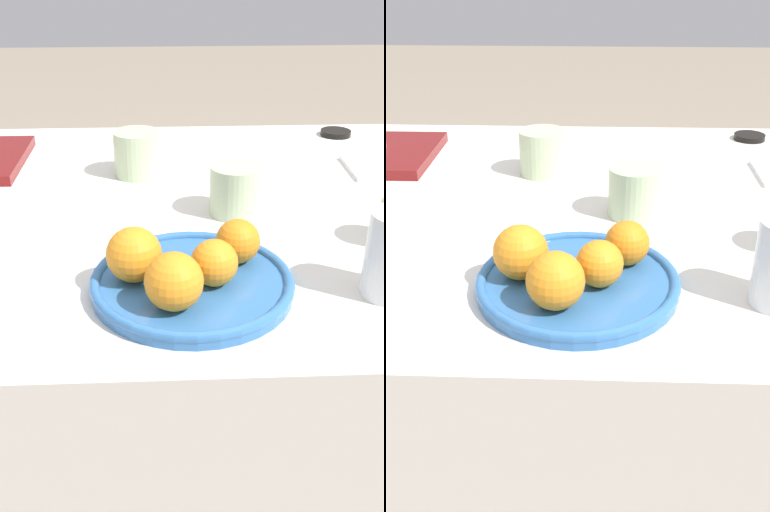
% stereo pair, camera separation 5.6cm
% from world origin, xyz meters
% --- Properties ---
extents(ground_plane, '(12.00, 12.00, 0.00)m').
position_xyz_m(ground_plane, '(0.00, 0.00, 0.00)').
color(ground_plane, gray).
extents(table, '(1.38, 0.91, 0.72)m').
position_xyz_m(table, '(0.00, 0.00, 0.36)').
color(table, silver).
rests_on(table, ground_plane).
extents(fruit_platter, '(0.26, 0.26, 0.02)m').
position_xyz_m(fruit_platter, '(0.14, -0.28, 0.73)').
color(fruit_platter, '#336BAD').
rests_on(fruit_platter, table).
extents(orange_0, '(0.07, 0.07, 0.07)m').
position_xyz_m(orange_0, '(0.07, -0.27, 0.77)').
color(orange_0, orange).
rests_on(orange_0, fruit_platter).
extents(orange_1, '(0.07, 0.07, 0.07)m').
position_xyz_m(orange_1, '(0.11, -0.34, 0.77)').
color(orange_1, orange).
rests_on(orange_1, fruit_platter).
extents(orange_2, '(0.06, 0.06, 0.06)m').
position_xyz_m(orange_2, '(0.20, -0.23, 0.76)').
color(orange_2, orange).
rests_on(orange_2, fruit_platter).
extents(orange_3, '(0.06, 0.06, 0.06)m').
position_xyz_m(orange_3, '(0.17, -0.29, 0.76)').
color(orange_3, orange).
rests_on(orange_3, fruit_platter).
extents(cup_1, '(0.08, 0.08, 0.08)m').
position_xyz_m(cup_1, '(0.22, -0.04, 0.76)').
color(cup_1, '#B7CC9E').
rests_on(cup_1, table).
extents(cup_2, '(0.09, 0.09, 0.08)m').
position_xyz_m(cup_2, '(0.06, 0.14, 0.76)').
color(cup_2, '#B7CC9E').
rests_on(cup_2, table).
extents(soy_dish, '(0.07, 0.07, 0.01)m').
position_xyz_m(soy_dish, '(0.50, 0.37, 0.72)').
color(soy_dish, black).
rests_on(soy_dish, table).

